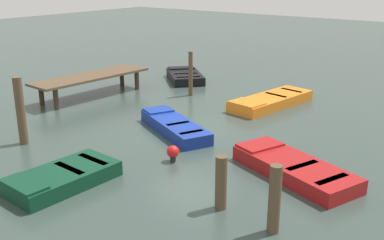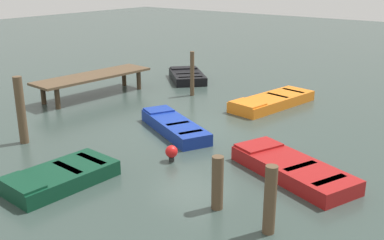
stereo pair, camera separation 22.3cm
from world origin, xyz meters
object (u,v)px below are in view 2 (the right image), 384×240
at_px(rowboat_dark_green, 60,177).
at_px(marker_buoy, 171,152).
at_px(mooring_piling_center, 217,183).
at_px(rowboat_blue, 174,126).
at_px(mooring_piling_mid_left, 21,110).
at_px(rowboat_red, 292,168).
at_px(rowboat_black, 187,76).
at_px(dock_segment, 93,77).
at_px(mooring_piling_near_left, 270,200).
at_px(rowboat_orange, 272,101).
at_px(mooring_piling_far_left, 192,74).

bearing_deg(rowboat_dark_green, marker_buoy, 159.00).
bearing_deg(mooring_piling_center, rowboat_dark_green, 110.37).
height_order(rowboat_blue, mooring_piling_mid_left, mooring_piling_mid_left).
distance_m(mooring_piling_center, marker_buoy, 2.99).
height_order(rowboat_red, rowboat_black, same).
xyz_separation_m(dock_segment, mooring_piling_mid_left, (-5.14, -2.64, 0.25)).
relative_size(mooring_piling_center, mooring_piling_near_left, 0.85).
height_order(rowboat_orange, mooring_piling_center, mooring_piling_center).
bearing_deg(mooring_piling_mid_left, mooring_piling_center, -87.68).
relative_size(mooring_piling_center, mooring_piling_mid_left, 0.60).
bearing_deg(rowboat_red, dock_segment, 8.32).
distance_m(dock_segment, mooring_piling_near_left, 12.41).
xyz_separation_m(rowboat_dark_green, mooring_piling_far_left, (9.01, 2.72, 0.75)).
xyz_separation_m(rowboat_black, mooring_piling_mid_left, (-9.97, -1.28, 0.86)).
relative_size(mooring_piling_mid_left, marker_buoy, 4.49).
relative_size(dock_segment, rowboat_blue, 1.51).
bearing_deg(mooring_piling_mid_left, rowboat_orange, -26.52).
distance_m(rowboat_black, marker_buoy, 10.16).
relative_size(rowboat_dark_green, marker_buoy, 5.90).
bearing_deg(rowboat_dark_green, dock_segment, -133.25).
relative_size(mooring_piling_far_left, mooring_piling_near_left, 1.28).
distance_m(mooring_piling_mid_left, marker_buoy, 5.05).
relative_size(mooring_piling_near_left, marker_buoy, 3.16).
distance_m(rowboat_orange, rowboat_red, 6.61).
relative_size(rowboat_red, rowboat_black, 1.26).
bearing_deg(marker_buoy, mooring_piling_far_left, 33.16).
bearing_deg(mooring_piling_mid_left, rowboat_blue, -39.99).
bearing_deg(rowboat_blue, mooring_piling_near_left, 172.58).
xyz_separation_m(mooring_piling_mid_left, mooring_piling_near_left, (0.11, -8.70, -0.32)).
distance_m(rowboat_orange, rowboat_dark_green, 9.70).
bearing_deg(marker_buoy, rowboat_red, -68.84).
bearing_deg(rowboat_orange, rowboat_red, 41.90).
bearing_deg(rowboat_blue, rowboat_dark_green, 118.58).
xyz_separation_m(rowboat_dark_green, mooring_piling_center, (1.44, -3.88, 0.43)).
xyz_separation_m(dock_segment, rowboat_orange, (3.37, -6.88, -0.62)).
bearing_deg(mooring_piling_center, rowboat_red, -11.92).
xyz_separation_m(rowboat_dark_green, mooring_piling_near_left, (1.26, -5.32, 0.54)).
height_order(rowboat_red, mooring_piling_near_left, mooring_piling_near_left).
bearing_deg(rowboat_blue, mooring_piling_center, 165.93).
bearing_deg(rowboat_dark_green, rowboat_black, -154.22).
xyz_separation_m(rowboat_orange, mooring_piling_far_left, (-0.64, 3.58, 0.75)).
xyz_separation_m(rowboat_orange, rowboat_black, (1.46, 5.53, 0.00)).
distance_m(mooring_piling_far_left, marker_buoy, 7.35).
relative_size(dock_segment, marker_buoy, 11.32).
xyz_separation_m(rowboat_blue, mooring_piling_mid_left, (-3.71, 3.11, 0.86)).
xyz_separation_m(rowboat_black, mooring_piling_near_left, (-9.86, -9.99, 0.54)).
relative_size(mooring_piling_center, marker_buoy, 2.69).
relative_size(rowboat_dark_green, mooring_piling_far_left, 1.46).
distance_m(mooring_piling_near_left, marker_buoy, 4.38).
bearing_deg(dock_segment, rowboat_red, -97.61).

